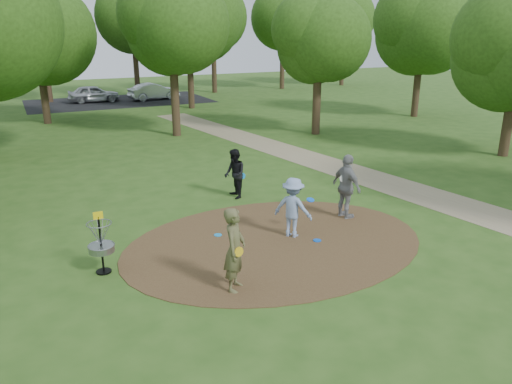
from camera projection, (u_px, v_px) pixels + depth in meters
name	position (u px, v px, depth m)	size (l,w,h in m)	color
ground	(276.00, 243.00, 13.55)	(100.00, 100.00, 0.00)	#2D5119
dirt_clearing	(276.00, 242.00, 13.54)	(8.40, 8.40, 0.02)	#47301C
footpath	(408.00, 190.00, 17.98)	(2.00, 40.00, 0.01)	#8C7A5B
parking_lot	(120.00, 101.00, 39.95)	(14.00, 8.00, 0.01)	black
player_observer_with_disc	(235.00, 250.00, 10.85)	(0.80, 0.83, 1.92)	brown
player_throwing_with_disc	(293.00, 208.00, 13.72)	(1.27, 1.25, 1.70)	#839AC4
player_walking_with_disc	(235.00, 174.00, 16.91)	(0.74, 0.89, 1.70)	black
player_waiting_with_disc	(347.00, 187.00, 15.05)	(0.58, 1.20, 1.99)	gray
disc_ground_cyan	(218.00, 235.00, 13.99)	(0.22, 0.22, 0.02)	#1B8FD8
disc_ground_blue	(317.00, 240.00, 13.63)	(0.22, 0.22, 0.02)	blue
disc_ground_red	(237.00, 234.00, 14.06)	(0.22, 0.22, 0.02)	#D74815
car_left	(94.00, 94.00, 39.21)	(1.57, 3.91, 1.33)	#ABAEB3
car_right	(154.00, 92.00, 40.54)	(1.41, 4.05, 1.33)	#B3B6BB
disc_golf_basket	(100.00, 238.00, 11.64)	(0.63, 0.63, 1.54)	black
tree_ring	(200.00, 35.00, 20.96)	(37.59, 45.61, 9.51)	#332316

